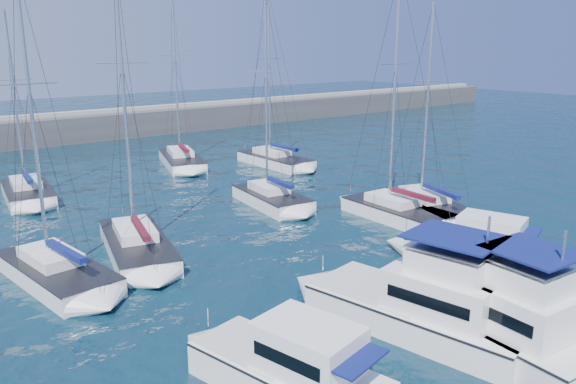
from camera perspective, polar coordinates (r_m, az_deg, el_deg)
ground at (r=28.03m, az=11.14°, el=-9.15°), size 220.00×220.00×0.00m
breakwater at (r=71.89m, az=-22.13°, el=5.59°), size 160.00×6.00×4.45m
motor_yacht_port_outer at (r=19.16m, az=0.61°, el=-17.76°), size 4.04×7.30×3.20m
motor_yacht_port_inner at (r=23.54m, az=14.06°, el=-11.13°), size 5.25×9.47×4.69m
motor_yacht_stbd_inner at (r=23.09m, az=21.16°, el=-12.27°), size 4.13×8.07×4.69m
motor_yacht_stbd_outer at (r=30.85m, az=18.75°, el=-5.53°), size 4.29×7.13×3.20m
sailboat_mid_a at (r=29.76m, az=-22.49°, el=-7.50°), size 4.05×8.28×15.21m
sailboat_mid_b at (r=32.11m, az=-15.08°, el=-5.20°), size 5.03×9.01×16.56m
sailboat_mid_c at (r=40.25m, az=-1.67°, el=-0.61°), size 3.87×7.43×15.17m
sailboat_mid_d at (r=37.81m, az=11.00°, el=-1.92°), size 3.45×7.77×16.11m
sailboat_mid_e at (r=39.41m, az=13.97°, el=-1.44°), size 5.42×8.72×14.18m
sailboat_back_a at (r=46.01m, az=-24.95°, el=-0.08°), size 4.03×7.90×13.96m
sailboat_back_b at (r=54.55m, az=-10.77°, el=3.23°), size 5.83×9.51×16.43m
sailboat_back_c at (r=53.64m, az=-1.33°, el=3.30°), size 3.13×8.53×15.93m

